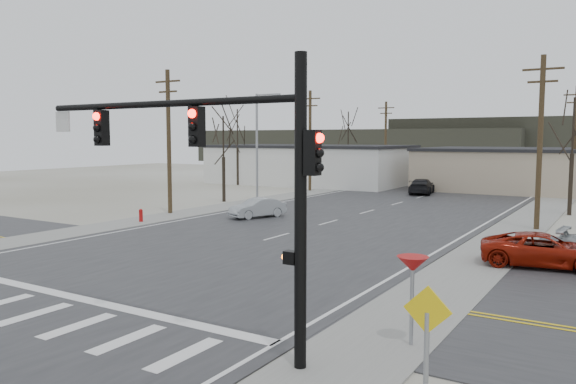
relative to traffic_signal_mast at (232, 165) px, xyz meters
name	(u,v)px	position (x,y,z in m)	size (l,w,h in m)	color
ground	(173,266)	(-7.89, 6.20, -4.67)	(140.00, 140.00, 0.00)	silver
main_road	(336,221)	(-7.89, 21.20, -4.65)	(18.00, 110.00, 0.05)	#28282A
cross_road	(172,266)	(-7.89, 6.20, -4.65)	(90.00, 10.00, 0.04)	#28282A
sidewalk_left	(247,203)	(-18.49, 26.20, -4.64)	(3.00, 90.00, 0.06)	gray
sidewalk_right	(525,224)	(2.71, 26.20, -4.64)	(3.00, 90.00, 0.06)	gray
traffic_signal_mast	(232,165)	(0.00, 0.00, 0.00)	(8.95, 0.43, 7.20)	black
fire_hydrant	(141,215)	(-18.09, 14.20, -4.22)	(0.24, 0.24, 0.87)	#A50C0C
yield_sign	(413,267)	(3.61, 2.70, -2.61)	(0.80, 0.80, 2.35)	gray
diamond_sign	(427,339)	(5.11, -0.80, -3.07)	(0.92, 0.10, 2.61)	gray
building_left_far	(310,164)	(-23.89, 46.20, -2.42)	(22.30, 12.30, 4.50)	silver
building_right_far	(560,170)	(2.11, 50.20, -2.52)	(26.30, 14.30, 4.30)	tan
upole_left_b	(169,139)	(-19.39, 18.20, 0.55)	(2.20, 0.30, 10.00)	#453320
upole_left_c	(310,139)	(-19.39, 38.20, 0.55)	(2.20, 0.30, 10.00)	#453320
upole_left_d	(386,139)	(-19.39, 58.20, 0.55)	(2.20, 0.30, 10.00)	#453320
upole_right_a	(540,140)	(3.61, 24.20, 0.55)	(2.20, 0.30, 10.00)	#453320
upole_right_b	(575,139)	(3.61, 46.20, 0.55)	(2.20, 0.30, 10.00)	#453320
streetlight_main	(259,141)	(-18.69, 28.20, 0.41)	(2.40, 0.25, 9.00)	gray
tree_left_near	(223,139)	(-20.89, 26.20, 0.55)	(3.30, 3.30, 7.35)	black
tree_right_mid	(573,129)	(4.61, 32.20, 1.26)	(3.74, 3.74, 8.33)	black
tree_left_far	(348,130)	(-21.89, 52.20, 1.61)	(3.96, 3.96, 8.82)	black
tree_left_mid	(237,129)	(-29.89, 40.20, 1.61)	(3.96, 3.96, 8.82)	black
hill_left	(352,147)	(-42.89, 98.20, -1.17)	(70.00, 18.00, 7.00)	#333026
sedan_crossing	(257,208)	(-12.96, 19.70, -3.99)	(1.36, 3.89, 1.28)	#9CA1A6
car_far_a	(422,186)	(-8.73, 40.82, -3.90)	(2.03, 4.99, 1.45)	black
car_far_b	(427,172)	(-15.27, 63.00, -3.88)	(1.77, 4.39, 1.50)	black
car_parked_red	(544,250)	(5.27, 14.10, -3.95)	(2.29, 4.96, 1.38)	maroon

